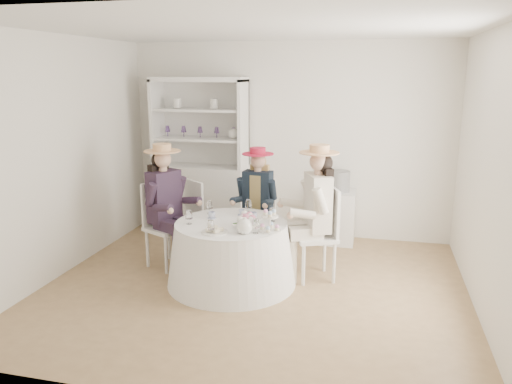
# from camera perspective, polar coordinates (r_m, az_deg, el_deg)

# --- Properties ---
(ground) EXTENTS (4.50, 4.50, 0.00)m
(ground) POSITION_cam_1_polar(r_m,az_deg,el_deg) (5.52, -0.25, -10.89)
(ground) COLOR olive
(ground) RESTS_ON ground
(ceiling) EXTENTS (4.50, 4.50, 0.00)m
(ceiling) POSITION_cam_1_polar(r_m,az_deg,el_deg) (5.05, -0.29, 18.27)
(ceiling) COLOR white
(ceiling) RESTS_ON wall_back
(wall_back) EXTENTS (4.50, 0.00, 4.50)m
(wall_back) POSITION_cam_1_polar(r_m,az_deg,el_deg) (7.05, 3.71, 5.89)
(wall_back) COLOR white
(wall_back) RESTS_ON ground
(wall_front) EXTENTS (4.50, 0.00, 4.50)m
(wall_front) POSITION_cam_1_polar(r_m,az_deg,el_deg) (3.26, -8.85, -3.25)
(wall_front) COLOR white
(wall_front) RESTS_ON ground
(wall_left) EXTENTS (0.00, 4.50, 4.50)m
(wall_left) POSITION_cam_1_polar(r_m,az_deg,el_deg) (6.06, -21.43, 3.73)
(wall_left) COLOR white
(wall_left) RESTS_ON ground
(wall_right) EXTENTS (0.00, 4.50, 4.50)m
(wall_right) POSITION_cam_1_polar(r_m,az_deg,el_deg) (5.07, 25.24, 1.62)
(wall_right) COLOR white
(wall_right) RESTS_ON ground
(tea_table) EXTENTS (1.42, 1.42, 0.70)m
(tea_table) POSITION_cam_1_polar(r_m,az_deg,el_deg) (5.52, -2.82, -7.01)
(tea_table) COLOR white
(tea_table) RESTS_ON ground
(hutch) EXTENTS (1.44, 0.81, 2.22)m
(hutch) POSITION_cam_1_polar(r_m,az_deg,el_deg) (7.23, -6.21, 1.53)
(hutch) COLOR silver
(hutch) RESTS_ON ground
(side_table) EXTENTS (0.46, 0.46, 0.71)m
(side_table) POSITION_cam_1_polar(r_m,az_deg,el_deg) (6.92, 9.32, -2.83)
(side_table) COLOR silver
(side_table) RESTS_ON ground
(hatbox) EXTENTS (0.31, 0.31, 0.29)m
(hatbox) POSITION_cam_1_polar(r_m,az_deg,el_deg) (6.80, 9.48, 1.21)
(hatbox) COLOR black
(hatbox) RESTS_ON side_table
(guest_left) EXTENTS (0.63, 0.57, 1.49)m
(guest_left) POSITION_cam_1_polar(r_m,az_deg,el_deg) (5.94, -10.29, -0.78)
(guest_left) COLOR silver
(guest_left) RESTS_ON ground
(guest_mid) EXTENTS (0.51, 0.53, 1.38)m
(guest_mid) POSITION_cam_1_polar(r_m,az_deg,el_deg) (6.24, 0.14, -0.38)
(guest_mid) COLOR silver
(guest_mid) RESTS_ON ground
(guest_right) EXTENTS (0.64, 0.58, 1.53)m
(guest_right) POSITION_cam_1_polar(r_m,az_deg,el_deg) (5.53, 6.81, -1.47)
(guest_right) COLOR silver
(guest_right) RESTS_ON ground
(spare_chair) EXTENTS (0.57, 0.57, 0.98)m
(spare_chair) POSITION_cam_1_polar(r_m,az_deg,el_deg) (6.36, -6.22, -2.58)
(spare_chair) COLOR silver
(spare_chair) RESTS_ON ground
(teacup_a) EXTENTS (0.11, 0.11, 0.07)m
(teacup_a) POSITION_cam_1_polar(r_m,az_deg,el_deg) (5.57, -5.07, -2.70)
(teacup_a) COLOR white
(teacup_a) RESTS_ON tea_table
(teacup_b) EXTENTS (0.07, 0.07, 0.06)m
(teacup_b) POSITION_cam_1_polar(r_m,az_deg,el_deg) (5.67, -1.67, -2.40)
(teacup_b) COLOR white
(teacup_b) RESTS_ON tea_table
(teacup_c) EXTENTS (0.11, 0.11, 0.08)m
(teacup_c) POSITION_cam_1_polar(r_m,az_deg,el_deg) (5.50, -0.35, -2.81)
(teacup_c) COLOR white
(teacup_c) RESTS_ON tea_table
(flower_bowl) EXTENTS (0.27, 0.27, 0.06)m
(flower_bowl) POSITION_cam_1_polar(r_m,az_deg,el_deg) (5.29, -0.78, -3.55)
(flower_bowl) COLOR white
(flower_bowl) RESTS_ON tea_table
(flower_arrangement) EXTENTS (0.20, 0.19, 0.07)m
(flower_arrangement) POSITION_cam_1_polar(r_m,az_deg,el_deg) (5.22, -1.15, -3.05)
(flower_arrangement) COLOR #D46A8E
(flower_arrangement) RESTS_ON tea_table
(table_teapot) EXTENTS (0.23, 0.17, 0.17)m
(table_teapot) POSITION_cam_1_polar(r_m,az_deg,el_deg) (5.03, -1.29, -3.95)
(table_teapot) COLOR white
(table_teapot) RESTS_ON tea_table
(sandwich_plate) EXTENTS (0.27, 0.27, 0.06)m
(sandwich_plate) POSITION_cam_1_polar(r_m,az_deg,el_deg) (5.09, -4.73, -4.48)
(sandwich_plate) COLOR white
(sandwich_plate) RESTS_ON tea_table
(cupcake_stand) EXTENTS (0.23, 0.23, 0.22)m
(cupcake_stand) POSITION_cam_1_polar(r_m,az_deg,el_deg) (5.10, 1.58, -3.62)
(cupcake_stand) COLOR white
(cupcake_stand) RESTS_ON tea_table
(stemware_set) EXTENTS (0.93, 0.97, 0.15)m
(stemware_set) POSITION_cam_1_polar(r_m,az_deg,el_deg) (5.39, -2.87, -2.75)
(stemware_set) COLOR white
(stemware_set) RESTS_ON tea_table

